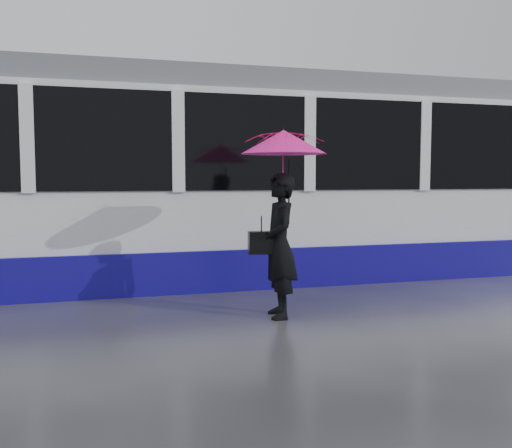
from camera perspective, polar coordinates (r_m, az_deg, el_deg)
name	(u,v)px	position (r m, az deg, el deg)	size (l,w,h in m)	color
ground	(238,311)	(7.28, -1.82, -8.73)	(90.00, 90.00, 0.00)	#29292E
rails	(201,278)	(9.67, -5.56, -5.35)	(34.00, 1.51, 0.02)	#3F3D38
tram	(197,181)	(9.52, -5.88, 4.34)	(26.00, 2.56, 3.35)	white
woman	(279,246)	(6.85, 2.35, -2.17)	(0.64, 0.42, 1.74)	black
umbrella	(284,159)	(6.82, 2.78, 6.53)	(1.12, 1.12, 1.18)	#E9134D
handbag	(261,243)	(6.80, 0.54, -1.86)	(0.32, 0.16, 0.45)	black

